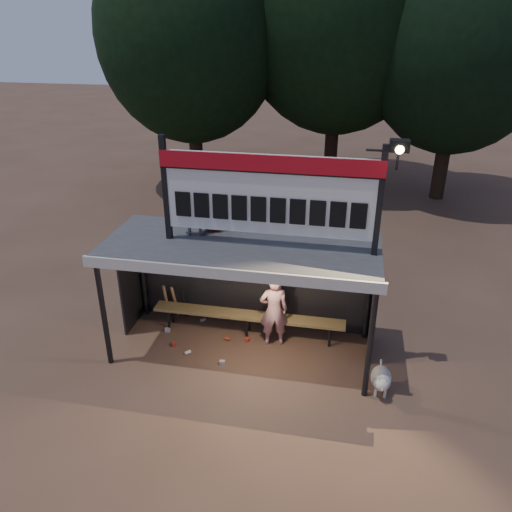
{
  "coord_description": "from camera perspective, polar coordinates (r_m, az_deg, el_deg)",
  "views": [
    {
      "loc": [
        1.85,
        -8.01,
        6.0
      ],
      "look_at": [
        0.2,
        0.4,
        1.9
      ],
      "focal_mm": 35.0,
      "sensor_mm": 36.0,
      "label": 1
    }
  ],
  "objects": [
    {
      "name": "dugout_shelter",
      "position": [
        9.42,
        -1.38,
        -0.6
      ],
      "size": [
        5.1,
        2.08,
        2.32
      ],
      "color": "#404042",
      "rests_on": "ground"
    },
    {
      "name": "player",
      "position": [
        9.91,
        2.04,
        -6.23
      ],
      "size": [
        0.65,
        0.51,
        1.56
      ],
      "primitive_type": "imported",
      "rotation": [
        0.0,
        0.0,
        3.41
      ],
      "color": "white",
      "rests_on": "ground"
    },
    {
      "name": "scoreboard_assembly",
      "position": [
        8.53,
        1.84,
        7.28
      ],
      "size": [
        4.1,
        0.27,
        1.99
      ],
      "color": "black",
      "rests_on": "dugout_shelter"
    },
    {
      "name": "tree_mid",
      "position": [
        19.53,
        9.56,
        25.76
      ],
      "size": [
        7.22,
        7.22,
        10.36
      ],
      "color": "black",
      "rests_on": "ground"
    },
    {
      "name": "child_b",
      "position": [
        9.45,
        -4.97,
        5.75
      ],
      "size": [
        0.53,
        0.4,
        0.99
      ],
      "primitive_type": "imported",
      "rotation": [
        0.0,
        0.0,
        2.96
      ],
      "color": "maroon",
      "rests_on": "dugout_shelter"
    },
    {
      "name": "tree_right",
      "position": [
        18.79,
        22.35,
        21.37
      ],
      "size": [
        6.08,
        6.08,
        8.72
      ],
      "color": "black",
      "rests_on": "ground"
    },
    {
      "name": "bench",
      "position": [
        10.38,
        -0.93,
        -6.88
      ],
      "size": [
        4.0,
        0.35,
        0.48
      ],
      "color": "olive",
      "rests_on": "ground"
    },
    {
      "name": "tree_left",
      "position": [
        18.94,
        -7.54,
        23.92
      ],
      "size": [
        6.46,
        6.46,
        9.27
      ],
      "color": "#2F2115",
      "rests_on": "ground"
    },
    {
      "name": "bats",
      "position": [
        11.02,
        -9.24,
        -5.16
      ],
      "size": [
        0.48,
        0.33,
        0.84
      ],
      "color": "olive",
      "rests_on": "ground"
    },
    {
      "name": "dog",
      "position": [
        9.27,
        14.11,
        -13.49
      ],
      "size": [
        0.36,
        0.81,
        0.49
      ],
      "color": "beige",
      "rests_on": "ground"
    },
    {
      "name": "child_a",
      "position": [
        9.35,
        -7.36,
        5.67
      ],
      "size": [
        0.56,
        0.46,
        1.06
      ],
      "primitive_type": "imported",
      "rotation": [
        0.0,
        0.0,
        3.25
      ],
      "color": "gray",
      "rests_on": "dugout_shelter"
    },
    {
      "name": "ground",
      "position": [
        10.18,
        -1.56,
        -10.57
      ],
      "size": [
        80.0,
        80.0,
        0.0
      ],
      "primitive_type": "plane",
      "color": "#523729",
      "rests_on": "ground"
    },
    {
      "name": "litter",
      "position": [
        10.39,
        -5.97,
        -9.6
      ],
      "size": [
        1.83,
        1.47,
        0.08
      ],
      "color": "red",
      "rests_on": "ground"
    }
  ]
}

